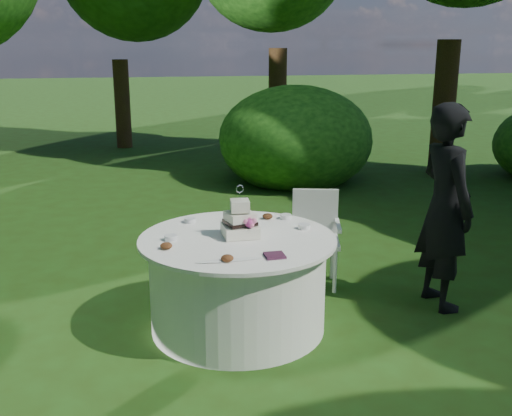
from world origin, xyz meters
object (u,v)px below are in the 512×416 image
(chair, at_px, (315,231))
(cake, at_px, (240,223))
(table, at_px, (238,282))
(napkins, at_px, (275,256))
(guest, at_px, (445,207))

(chair, bearing_deg, cake, -138.84)
(cake, xyz_separation_m, chair, (0.88, 0.77, -0.36))
(table, relative_size, cake, 3.78)
(napkins, xyz_separation_m, cake, (-0.15, 0.52, 0.10))
(table, bearing_deg, napkins, -70.64)
(napkins, xyz_separation_m, table, (-0.18, 0.50, -0.39))
(table, xyz_separation_m, cake, (0.03, 0.02, 0.50))
(napkins, relative_size, guest, 0.08)
(guest, height_order, cake, guest)
(guest, relative_size, table, 1.14)
(cake, bearing_deg, napkins, -74.16)
(table, bearing_deg, chair, 41.02)
(chair, bearing_deg, table, -138.98)
(table, bearing_deg, cake, 36.17)
(napkins, bearing_deg, table, 109.36)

